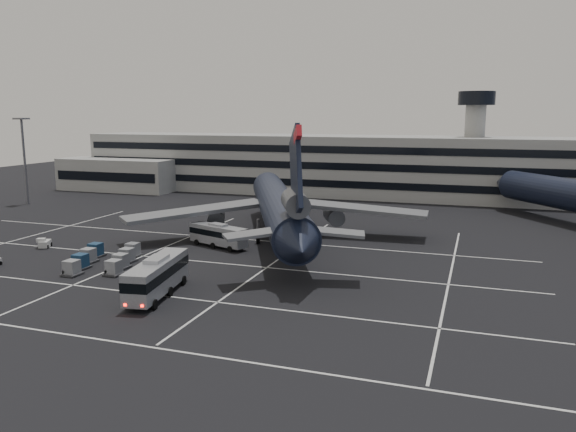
# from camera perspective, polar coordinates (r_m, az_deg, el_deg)

# --- Properties ---
(ground) EXTENTS (260.00, 260.00, 0.00)m
(ground) POSITION_cam_1_polar(r_m,az_deg,el_deg) (72.43, -12.25, -5.12)
(ground) COLOR black
(ground) RESTS_ON ground
(lane_markings) EXTENTS (90.00, 55.62, 0.01)m
(lane_markings) POSITION_cam_1_polar(r_m,az_deg,el_deg) (72.55, -11.32, -5.05)
(lane_markings) COLOR silver
(lane_markings) RESTS_ON ground
(terminal) EXTENTS (125.00, 26.00, 24.00)m
(terminal) POSITION_cam_1_polar(r_m,az_deg,el_deg) (137.08, 2.10, 5.23)
(terminal) COLOR gray
(terminal) RESTS_ON ground
(hills) EXTENTS (352.00, 180.00, 44.00)m
(hills) POSITION_cam_1_polar(r_m,az_deg,el_deg) (232.38, 14.19, 2.28)
(hills) COLOR #38332B
(hills) RESTS_ON ground
(lightpole_left) EXTENTS (2.40, 2.40, 18.28)m
(lightpole_left) POSITION_cam_1_polar(r_m,az_deg,el_deg) (131.86, -25.27, 6.20)
(lightpole_left) COLOR slate
(lightpole_left) RESTS_ON ground
(trijet_main) EXTENTS (43.36, 54.39, 18.08)m
(trijet_main) POSITION_cam_1_polar(r_m,az_deg,el_deg) (84.44, -0.97, 0.94)
(trijet_main) COLOR black
(trijet_main) RESTS_ON ground
(bus_near) EXTENTS (4.70, 12.21, 4.21)m
(bus_near) POSITION_cam_1_polar(r_m,az_deg,el_deg) (60.97, -13.15, -5.83)
(bus_near) COLOR gray
(bus_near) RESTS_ON ground
(bus_far) EXTENTS (10.03, 5.50, 3.47)m
(bus_far) POSITION_cam_1_polar(r_m,az_deg,el_deg) (81.63, -7.09, -1.85)
(bus_far) COLOR gray
(bus_far) RESTS_ON ground
(tug_b) EXTENTS (2.16, 2.57, 1.43)m
(tug_b) POSITION_cam_1_polar(r_m,az_deg,el_deg) (88.25, -23.47, -2.56)
(tug_b) COLOR beige
(tug_b) RESTS_ON ground
(uld_cluster) EXTENTS (10.31, 12.87, 1.85)m
(uld_cluster) POSITION_cam_1_polar(r_m,az_deg,el_deg) (75.25, -18.17, -4.12)
(uld_cluster) COLOR #2D2D30
(uld_cluster) RESTS_ON ground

